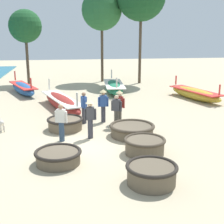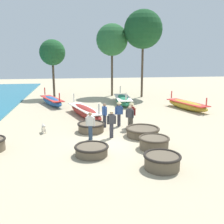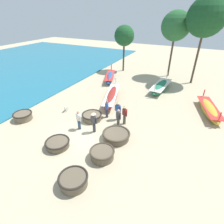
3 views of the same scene
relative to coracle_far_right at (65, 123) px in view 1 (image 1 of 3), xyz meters
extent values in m
plane|color=#BCAD8C|center=(0.76, -1.99, -0.30)|extent=(80.00, 80.00, 0.00)
cylinder|color=brown|center=(0.00, 0.00, -0.06)|extent=(1.55, 1.55, 0.50)
torus|color=#28231E|center=(0.00, 0.00, 0.19)|extent=(1.67, 1.67, 0.12)
cylinder|color=brown|center=(2.87, -1.35, -0.08)|extent=(1.83, 1.83, 0.45)
torus|color=#42382B|center=(2.87, -1.35, 0.15)|extent=(1.97, 1.97, 0.15)
cylinder|color=brown|center=(2.91, -3.44, -0.03)|extent=(1.44, 1.44, 0.55)
torus|color=#42382B|center=(2.91, -3.44, 0.24)|extent=(1.55, 1.55, 0.11)
cylinder|color=brown|center=(-0.24, -3.87, -0.09)|extent=(1.50, 1.50, 0.42)
torus|color=#28231E|center=(-0.24, -3.87, 0.12)|extent=(1.62, 1.62, 0.12)
cylinder|color=brown|center=(2.53, -5.77, -0.02)|extent=(1.45, 1.45, 0.56)
torus|color=#28231E|center=(2.53, -5.77, 0.26)|extent=(1.56, 1.56, 0.12)
ellipsoid|color=#285693|center=(-3.03, 9.15, 0.09)|extent=(2.65, 4.75, 0.78)
cube|color=red|center=(-3.03, 9.15, 0.34)|extent=(2.55, 4.41, 0.06)
cylinder|color=red|center=(-3.85, 11.17, 0.78)|extent=(0.10, 0.10, 0.71)
cylinder|color=red|center=(-2.22, 7.12, 0.78)|extent=(0.10, 0.10, 0.71)
ellipsoid|color=maroon|center=(-0.18, 4.01, 0.09)|extent=(2.73, 5.84, 0.79)
cube|color=silver|center=(-0.18, 4.01, 0.34)|extent=(2.63, 5.41, 0.06)
cylinder|color=silver|center=(-0.99, 6.55, 0.79)|extent=(0.10, 0.10, 0.71)
cylinder|color=silver|center=(0.62, 1.46, 0.79)|extent=(0.10, 0.10, 0.71)
ellipsoid|color=#237551|center=(3.63, 8.78, 0.09)|extent=(1.61, 5.07, 0.78)
cube|color=silver|center=(3.63, 8.78, 0.34)|extent=(1.63, 4.67, 0.06)
cylinder|color=silver|center=(3.78, 11.07, 0.78)|extent=(0.10, 0.10, 0.71)
cylinder|color=silver|center=(3.47, 6.49, 0.78)|extent=(0.10, 0.10, 0.71)
ellipsoid|color=gold|center=(8.65, 5.52, 0.06)|extent=(2.37, 4.87, 0.73)
cube|color=red|center=(8.65, 5.52, 0.29)|extent=(2.31, 4.52, 0.06)
cylinder|color=red|center=(8.02, 7.62, 0.70)|extent=(0.10, 0.10, 0.65)
cylinder|color=red|center=(9.27, 3.42, 0.70)|extent=(0.10, 0.10, 0.65)
cylinder|color=#4C473D|center=(2.65, 0.63, 0.11)|extent=(0.22, 0.22, 0.82)
cube|color=maroon|center=(2.65, 0.63, 0.79)|extent=(0.40, 0.34, 0.54)
sphere|color=#DBB28E|center=(2.65, 0.63, 1.17)|extent=(0.20, 0.20, 0.20)
cylinder|color=maroon|center=(2.85, 0.54, 0.74)|extent=(0.09, 0.09, 0.48)
cylinder|color=maroon|center=(2.45, 0.72, 0.74)|extent=(0.09, 0.09, 0.48)
cone|color=#D1BC84|center=(2.65, 0.63, 1.30)|extent=(0.36, 0.36, 0.14)
cylinder|color=#383842|center=(1.06, -1.36, 0.11)|extent=(0.22, 0.22, 0.82)
cube|color=#3D3D42|center=(1.06, -1.36, 0.79)|extent=(0.35, 0.24, 0.54)
sphere|color=#DBB28E|center=(1.06, -1.36, 1.17)|extent=(0.20, 0.20, 0.20)
cylinder|color=#3D3D42|center=(0.84, -1.37, 0.74)|extent=(0.09, 0.09, 0.48)
cylinder|color=#3D3D42|center=(1.28, -1.35, 0.74)|extent=(0.09, 0.09, 0.48)
cone|color=#D1BC84|center=(1.06, -1.36, 1.30)|extent=(0.36, 0.36, 0.14)
cylinder|color=#383842|center=(1.90, 0.99, 0.11)|extent=(0.22, 0.22, 0.82)
cube|color=#33569E|center=(1.90, 0.99, 0.79)|extent=(0.34, 0.22, 0.54)
sphere|color=tan|center=(1.90, 0.99, 1.17)|extent=(0.20, 0.20, 0.20)
cylinder|color=#33569E|center=(2.12, 0.99, 0.74)|extent=(0.09, 0.09, 0.48)
cylinder|color=#33569E|center=(1.68, 0.99, 0.74)|extent=(0.09, 0.09, 0.48)
cone|color=#D1BC84|center=(1.90, 0.99, 1.30)|extent=(0.36, 0.36, 0.14)
cylinder|color=#2D425B|center=(-0.14, -1.56, 0.11)|extent=(0.22, 0.22, 0.82)
cube|color=silver|center=(-0.14, -1.56, 0.79)|extent=(0.39, 0.31, 0.54)
sphere|color=#A37556|center=(-0.14, -1.56, 1.17)|extent=(0.20, 0.20, 0.20)
cylinder|color=silver|center=(-0.35, -1.50, 0.74)|extent=(0.09, 0.09, 0.48)
cylinder|color=silver|center=(0.07, -1.63, 0.74)|extent=(0.09, 0.09, 0.48)
cylinder|color=#383842|center=(0.93, 0.89, 0.11)|extent=(0.22, 0.22, 0.82)
cube|color=#33569E|center=(0.93, 0.89, 0.79)|extent=(0.29, 0.38, 0.54)
sphere|color=#A37556|center=(0.93, 0.89, 1.17)|extent=(0.20, 0.20, 0.20)
cylinder|color=#33569E|center=(0.88, 1.11, 0.74)|extent=(0.09, 0.09, 0.48)
cylinder|color=#33569E|center=(0.98, 0.68, 0.74)|extent=(0.09, 0.09, 0.48)
cylinder|color=#4C473D|center=(2.40, 0.00, 0.11)|extent=(0.22, 0.22, 0.82)
cube|color=#3D3D42|center=(2.40, 0.00, 0.79)|extent=(0.40, 0.36, 0.54)
sphere|color=#DBB28E|center=(2.40, 0.00, 1.17)|extent=(0.20, 0.20, 0.20)
cylinder|color=#3D3D42|center=(2.60, -0.11, 0.74)|extent=(0.09, 0.09, 0.48)
cylinder|color=#3D3D42|center=(2.21, 0.11, 0.74)|extent=(0.09, 0.09, 0.48)
ellipsoid|color=beige|center=(-2.86, 0.20, 0.09)|extent=(0.34, 0.55, 0.22)
sphere|color=beige|center=(-2.79, -0.04, 0.15)|extent=(0.18, 0.18, 0.18)
cylinder|color=beige|center=(-2.93, 0.44, 0.15)|extent=(0.09, 0.21, 0.16)
cylinder|color=beige|center=(-2.74, 0.04, -0.16)|extent=(0.06, 0.06, 0.28)
cylinder|color=beige|center=(-2.88, 0.00, -0.16)|extent=(0.06, 0.06, 0.28)
cylinder|color=beige|center=(-2.84, 0.39, -0.16)|extent=(0.06, 0.06, 0.28)
cylinder|color=beige|center=(-2.98, 0.35, -0.16)|extent=(0.06, 0.06, 0.28)
cylinder|color=#4C3D2D|center=(-3.11, 13.69, 1.65)|extent=(0.24, 0.24, 3.91)
sphere|color=#1E5128|center=(-3.11, 13.69, 4.57)|extent=(2.74, 2.74, 2.74)
cylinder|color=#4C3D2D|center=(6.53, 12.82, 2.62)|extent=(0.24, 0.24, 5.85)
cylinder|color=#4C3D2D|center=(3.39, 14.24, 2.21)|extent=(0.24, 0.24, 5.02)
sphere|color=#286033|center=(3.39, 14.24, 5.95)|extent=(3.51, 3.51, 3.51)
camera|label=1|loc=(0.13, -13.99, 4.10)|focal=50.00mm
camera|label=2|loc=(-0.98, -15.46, 4.30)|focal=42.00mm
camera|label=3|loc=(7.00, -10.24, 7.63)|focal=28.00mm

